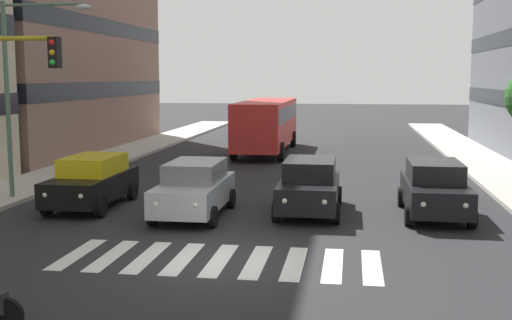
# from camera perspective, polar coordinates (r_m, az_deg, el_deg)

# --- Properties ---
(ground_plane) EXTENTS (180.00, 180.00, 0.00)m
(ground_plane) POSITION_cam_1_polar(r_m,az_deg,el_deg) (15.52, -3.27, -8.90)
(ground_plane) COLOR #262628
(crosswalk_markings) EXTENTS (7.65, 2.80, 0.01)m
(crosswalk_markings) POSITION_cam_1_polar(r_m,az_deg,el_deg) (15.52, -3.27, -8.89)
(crosswalk_markings) COLOR silver
(crosswalk_markings) RESTS_ON ground_plane
(car_0) EXTENTS (2.02, 4.44, 1.72)m
(car_0) POSITION_cam_1_polar(r_m,az_deg,el_deg) (20.84, 15.64, -2.45)
(car_0) COLOR black
(car_0) RESTS_ON ground_plane
(car_1) EXTENTS (2.02, 4.44, 1.72)m
(car_1) POSITION_cam_1_polar(r_m,az_deg,el_deg) (20.65, 4.80, -2.28)
(car_1) COLOR black
(car_1) RESTS_ON ground_plane
(car_2) EXTENTS (2.02, 4.44, 1.72)m
(car_2) POSITION_cam_1_polar(r_m,az_deg,el_deg) (20.19, -5.50, -2.52)
(car_2) COLOR #B2B7BC
(car_2) RESTS_ON ground_plane
(car_3) EXTENTS (2.02, 4.44, 1.72)m
(car_3) POSITION_cam_1_polar(r_m,az_deg,el_deg) (22.16, -14.41, -1.83)
(car_3) COLOR black
(car_3) RESTS_ON ground_plane
(bus_behind_traffic) EXTENTS (2.78, 10.50, 3.00)m
(bus_behind_traffic) POSITION_cam_1_polar(r_m,az_deg,el_deg) (36.87, 0.96, 3.54)
(bus_behind_traffic) COLOR red
(bus_behind_traffic) RESTS_ON ground_plane
(street_lamp_right) EXTENTS (3.24, 0.28, 6.78)m
(street_lamp_right) POSITION_cam_1_polar(r_m,az_deg,el_deg) (23.60, -20.19, 6.98)
(street_lamp_right) COLOR #4C6B56
(street_lamp_right) RESTS_ON sidewalk_right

